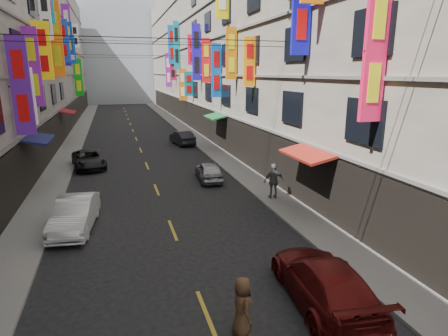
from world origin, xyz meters
TOP-DOWN VIEW (x-y plane):
  - sidewalk_left at (-6.00, 42.00)m, footprint 2.00×90.00m
  - sidewalk_right at (6.00, 42.00)m, footprint 2.00×90.00m
  - building_row_right at (11.99, 42.00)m, footprint 10.14×90.00m
  - haze_block at (0.00, 92.00)m, footprint 18.00×8.00m
  - shop_signage at (-0.09, 35.40)m, footprint 14.00×55.00m
  - street_awnings at (-1.26, 26.00)m, footprint 13.99×35.20m
  - overhead_cables at (0.00, 30.00)m, footprint 14.00×38.04m
  - lane_markings at (0.00, 39.00)m, footprint 0.12×80.20m
  - scooter_far_right at (3.64, 25.56)m, footprint 0.58×1.80m
  - car_left_mid at (-4.00, 19.26)m, footprint 1.98×4.40m
  - car_left_far at (-4.00, 30.61)m, footprint 2.72×4.71m
  - car_right_near at (3.40, 11.46)m, footprint 2.46×5.03m
  - car_right_mid at (3.42, 25.06)m, footprint 1.69×3.63m
  - car_right_far at (4.00, 37.58)m, footprint 1.95×4.11m
  - pedestrian_rfar at (5.76, 20.39)m, footprint 1.14×0.70m
  - pedestrian_crossing at (0.68, 10.87)m, footprint 0.55×0.80m

SIDE VIEW (x-z plane):
  - lane_markings at x=0.00m, z-range 0.00..0.01m
  - sidewalk_left at x=-6.00m, z-range 0.00..0.12m
  - sidewalk_right at x=6.00m, z-range 0.00..0.12m
  - scooter_far_right at x=3.64m, z-range -0.13..1.01m
  - car_right_mid at x=3.42m, z-range 0.00..1.20m
  - car_left_far at x=-4.00m, z-range 0.00..1.23m
  - car_right_far at x=4.00m, z-range 0.00..1.30m
  - car_left_mid at x=-4.00m, z-range 0.00..1.40m
  - car_right_near at x=3.40m, z-range 0.00..1.41m
  - pedestrian_crossing at x=0.68m, z-range 0.00..1.61m
  - pedestrian_rfar at x=5.76m, z-range 0.12..2.00m
  - street_awnings at x=-1.26m, z-range 2.80..3.20m
  - overhead_cables at x=0.00m, z-range 8.18..9.42m
  - shop_signage at x=-0.09m, z-range 3.09..15.10m
  - building_row_right at x=11.99m, z-range -0.01..18.99m
  - haze_block at x=0.00m, z-range 0.00..22.00m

